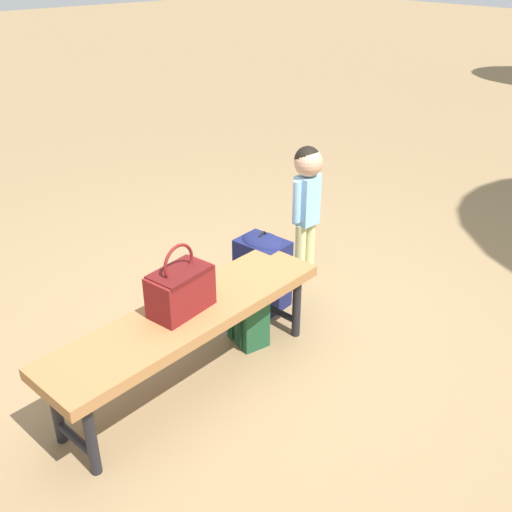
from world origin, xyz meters
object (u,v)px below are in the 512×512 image
object	(u,v)px
child_standing	(307,192)
backpack_small	(248,315)
park_bench	(189,320)
handbag	(180,289)
backpack_large	(262,269)

from	to	relation	value
child_standing	backpack_small	bearing A→B (deg)	-156.54
park_bench	backpack_small	size ratio (longest dim) A/B	4.46
park_bench	handbag	xyz separation A→B (m)	(-0.02, 0.02, 0.18)
handbag	backpack_large	bearing A→B (deg)	20.84
park_bench	backpack_large	xyz separation A→B (m)	(0.79, 0.33, -0.13)
handbag	backpack_large	size ratio (longest dim) A/B	0.71
park_bench	backpack_small	xyz separation A→B (m)	(0.46, 0.08, -0.21)
handbag	backpack_small	xyz separation A→B (m)	(0.48, 0.06, -0.39)
park_bench	child_standing	distance (m)	1.36
park_bench	handbag	distance (m)	0.19
handbag	child_standing	bearing A→B (deg)	17.57
park_bench	child_standing	bearing A→B (deg)	18.81
handbag	park_bench	bearing A→B (deg)	-45.99
child_standing	backpack_large	distance (m)	0.61
park_bench	child_standing	size ratio (longest dim) A/B	1.76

